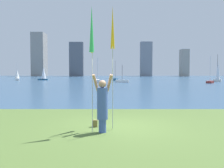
% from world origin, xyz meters
% --- Properties ---
extents(ground, '(120.00, 138.00, 0.12)m').
position_xyz_m(ground, '(0.00, 50.95, -0.06)').
color(ground, '#4C662D').
extents(person, '(0.73, 0.54, 1.99)m').
position_xyz_m(person, '(-0.68, -0.87, 0.98)').
color(person, '#3F59A5').
rests_on(person, ground).
extents(kite_flag_left, '(0.16, 0.39, 4.30)m').
position_xyz_m(kite_flag_left, '(-1.03, -0.92, 3.43)').
color(kite_flag_left, '#B2B2B7').
rests_on(kite_flag_left, ground).
extents(kite_flag_right, '(0.16, 1.30, 4.45)m').
position_xyz_m(kite_flag_right, '(-0.33, -0.02, 3.61)').
color(kite_flag_right, '#B2B2B7').
rests_on(kite_flag_right, ground).
extents(bag, '(0.19, 0.13, 0.26)m').
position_xyz_m(bag, '(-1.00, -0.05, 0.13)').
color(bag, olive).
rests_on(bag, ground).
extents(sailboat_1, '(1.76, 1.52, 5.66)m').
position_xyz_m(sailboat_1, '(21.44, 41.29, 1.93)').
color(sailboat_1, white).
rests_on(sailboat_1, ground).
extents(sailboat_2, '(1.92, 2.16, 4.89)m').
position_xyz_m(sailboat_2, '(17.46, 35.32, 0.26)').
color(sailboat_2, maroon).
rests_on(sailboat_2, ground).
extents(sailboat_3, '(2.62, 0.91, 3.41)m').
position_xyz_m(sailboat_3, '(1.61, 38.20, 0.30)').
color(sailboat_3, white).
rests_on(sailboat_3, ground).
extents(sailboat_4, '(1.45, 2.29, 4.12)m').
position_xyz_m(sailboat_4, '(-23.17, 49.75, 1.20)').
color(sailboat_4, silver).
rests_on(sailboat_4, ground).
extents(sailboat_5, '(0.91, 3.20, 4.85)m').
position_xyz_m(sailboat_5, '(-3.15, 38.67, 0.36)').
color(sailboat_5, silver).
rests_on(sailboat_5, ground).
extents(sailboat_6, '(2.45, 1.27, 5.09)m').
position_xyz_m(sailboat_6, '(-17.29, 51.38, 1.56)').
color(sailboat_6, '#2D6084').
rests_on(sailboat_6, ground).
extents(sailboat_7, '(1.24, 2.30, 4.81)m').
position_xyz_m(sailboat_7, '(0.41, 49.72, 0.31)').
color(sailboat_7, '#2D6084').
rests_on(sailboat_7, ground).
extents(skyline_tower_0, '(5.67, 7.85, 19.96)m').
position_xyz_m(skyline_tower_0, '(-34.20, 105.34, 9.98)').
color(skyline_tower_0, gray).
rests_on(skyline_tower_0, ground).
extents(skyline_tower_1, '(6.19, 3.59, 15.25)m').
position_xyz_m(skyline_tower_1, '(-16.27, 101.18, 7.63)').
color(skyline_tower_1, '#565B66').
rests_on(skyline_tower_1, ground).
extents(skyline_tower_2, '(5.24, 4.11, 15.77)m').
position_xyz_m(skyline_tower_2, '(15.40, 104.52, 7.89)').
color(skyline_tower_2, gray).
rests_on(skyline_tower_2, ground).
extents(skyline_tower_3, '(3.41, 4.71, 12.07)m').
position_xyz_m(skyline_tower_3, '(32.09, 101.11, 6.04)').
color(skyline_tower_3, gray).
rests_on(skyline_tower_3, ground).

